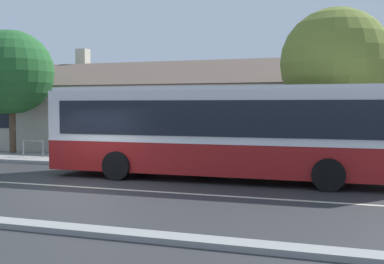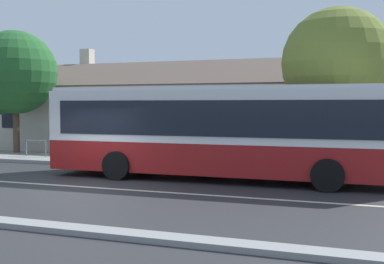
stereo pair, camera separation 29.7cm
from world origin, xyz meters
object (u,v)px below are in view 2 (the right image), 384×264
(bench_by_building, at_px, (110,150))
(street_tree_primary, at_px, (338,64))
(bike_rack, at_px, (36,145))
(street_tree_secondary, at_px, (11,76))
(transit_bus, at_px, (219,130))

(bench_by_building, height_order, street_tree_primary, street_tree_primary)
(street_tree_primary, xyz_separation_m, bike_rack, (-13.58, -1.11, -3.54))
(street_tree_secondary, relative_size, bike_rack, 5.48)
(street_tree_secondary, xyz_separation_m, bike_rack, (2.32, -1.18, -3.38))
(street_tree_secondary, distance_m, bike_rack, 4.27)
(street_tree_secondary, height_order, bike_rack, street_tree_secondary)
(street_tree_primary, xyz_separation_m, street_tree_secondary, (-15.90, 0.07, -0.17))
(street_tree_secondary, bearing_deg, transit_bus, -18.59)
(bench_by_building, bearing_deg, transit_bus, -26.34)
(bike_rack, bearing_deg, transit_bus, -16.50)
(street_tree_secondary, bearing_deg, street_tree_primary, -0.26)
(transit_bus, distance_m, street_tree_primary, 6.02)
(street_tree_primary, distance_m, street_tree_secondary, 15.91)
(street_tree_primary, relative_size, bike_rack, 5.56)
(bench_by_building, relative_size, bike_rack, 1.43)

